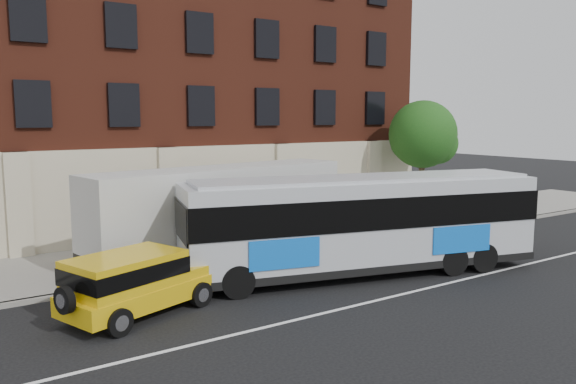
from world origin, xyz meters
TOP-DOWN VIEW (x-y plane):
  - ground at (0.00, 0.00)m, footprint 120.00×120.00m
  - sidewalk at (0.00, 9.00)m, footprint 60.00×6.00m
  - kerb at (0.00, 6.00)m, footprint 60.00×0.25m
  - lane_line at (0.00, 0.50)m, footprint 60.00×0.12m
  - building at (-0.01, 16.92)m, footprint 30.00×12.10m
  - street_tree at (13.54, 9.48)m, footprint 3.60×3.60m
  - city_bus at (3.62, 2.93)m, footprint 12.80×5.73m
  - yellow_suv at (-4.38, 3.25)m, footprint 4.74×3.14m
  - shipping_container at (0.46, 7.45)m, footprint 10.96×4.02m

SIDE VIEW (x-z plane):
  - ground at x=0.00m, z-range 0.00..0.00m
  - lane_line at x=0.00m, z-range 0.00..0.01m
  - sidewalk at x=0.00m, z-range 0.00..0.15m
  - kerb at x=0.00m, z-range 0.00..0.15m
  - yellow_suv at x=-4.38m, z-range 0.13..1.90m
  - shipping_container at x=0.46m, z-range -0.02..3.56m
  - city_bus at x=3.62m, z-range 0.18..3.61m
  - street_tree at x=13.54m, z-range 1.31..7.51m
  - building at x=-0.01m, z-range 0.08..15.08m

